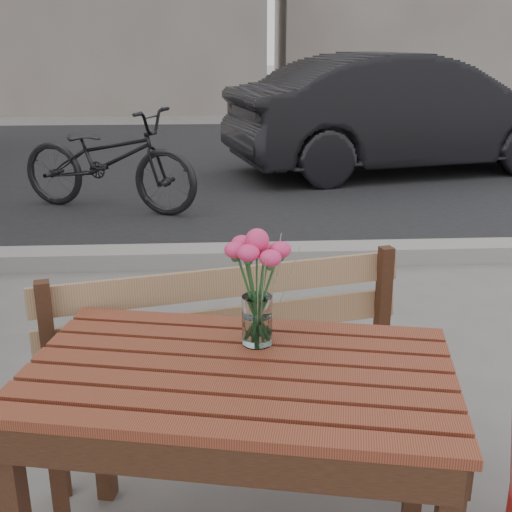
{
  "coord_description": "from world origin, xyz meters",
  "views": [
    {
      "loc": [
        -0.05,
        -1.34,
        1.52
      ],
      "look_at": [
        0.05,
        0.37,
        0.94
      ],
      "focal_mm": 45.0,
      "sensor_mm": 36.0,
      "label": 1
    }
  ],
  "objects_px": {
    "main_table": "(239,405)",
    "main_vase": "(257,274)",
    "bicycle": "(108,160)",
    "parked_car": "(406,113)"
  },
  "relations": [
    {
      "from": "main_table",
      "to": "main_vase",
      "type": "distance_m",
      "value": 0.36
    },
    {
      "from": "main_table",
      "to": "bicycle",
      "type": "height_order",
      "value": "bicycle"
    },
    {
      "from": "bicycle",
      "to": "main_table",
      "type": "bearing_deg",
      "value": -143.87
    },
    {
      "from": "parked_car",
      "to": "bicycle",
      "type": "xyz_separation_m",
      "value": [
        -3.26,
        -1.68,
        -0.22
      ]
    },
    {
      "from": "main_vase",
      "to": "bicycle",
      "type": "distance_m",
      "value": 4.46
    },
    {
      "from": "main_table",
      "to": "bicycle",
      "type": "distance_m",
      "value": 4.56
    },
    {
      "from": "main_table",
      "to": "main_vase",
      "type": "relative_size",
      "value": 3.67
    },
    {
      "from": "main_vase",
      "to": "bicycle",
      "type": "xyz_separation_m",
      "value": [
        -1.12,
        4.29,
        -0.44
      ]
    },
    {
      "from": "bicycle",
      "to": "main_vase",
      "type": "bearing_deg",
      "value": -142.74
    },
    {
      "from": "main_vase",
      "to": "main_table",
      "type": "bearing_deg",
      "value": -112.47
    }
  ]
}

